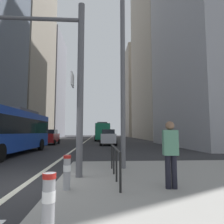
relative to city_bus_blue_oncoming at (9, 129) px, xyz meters
The scene contains 17 objects.
ground_plane 12.27m from the city_bus_blue_oncoming, 70.06° to the left, with size 160.00×160.00×0.00m, color #28282B.
median_island 13.71m from the city_bus_blue_oncoming, 44.88° to the right, with size 9.00×10.00×0.15m, color gray.
lane_centre_line 21.87m from the city_bus_blue_oncoming, 79.06° to the left, with size 0.20×80.00×0.01m, color beige.
office_tower_left_mid 37.67m from the city_bus_blue_oncoming, 111.00° to the left, with size 12.20×20.44×39.64m, color gray.
office_tower_left_far 55.08m from the city_bus_blue_oncoming, 102.93° to the left, with size 11.98×16.60×33.50m, color gray.
office_tower_right_mid 45.97m from the city_bus_blue_oncoming, 57.03° to the left, with size 10.10×23.00×52.82m, color gray.
office_tower_right_far 61.86m from the city_bus_blue_oncoming, 69.49° to the left, with size 10.41×16.32×30.98m, color gray.
city_bus_blue_oncoming is the anchor object (origin of this frame).
city_bus_red_receding 25.25m from the city_bus_blue_oncoming, 74.01° to the left, with size 2.88×10.70×3.40m.
car_oncoming_mid 12.25m from the city_bus_blue_oncoming, 89.87° to the left, with size 2.13×4.46×1.94m.
car_receding_near 12.84m from the city_bus_blue_oncoming, 53.62° to the left, with size 2.17×4.31×1.94m.
traffic_signal_gantry 9.22m from the city_bus_blue_oncoming, 66.18° to the right, with size 6.43×0.65×6.00m.
street_lamp_post 10.53m from the city_bus_blue_oncoming, 41.83° to the right, with size 5.50×0.32×8.00m.
bollard_left 13.28m from the city_bus_blue_oncoming, 64.55° to the right, with size 0.20×0.20×0.87m.
bollard_right 11.18m from the city_bus_blue_oncoming, 59.82° to the right, with size 0.20×0.20×0.87m.
pedestrian_railing 10.88m from the city_bus_blue_oncoming, 50.20° to the right, with size 0.06×3.31×0.98m.
pedestrian_waiting 12.79m from the city_bus_blue_oncoming, 49.44° to the right, with size 0.40×0.27×1.76m.
Camera 1 is at (2.26, -6.44, 1.62)m, focal length 32.57 mm.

